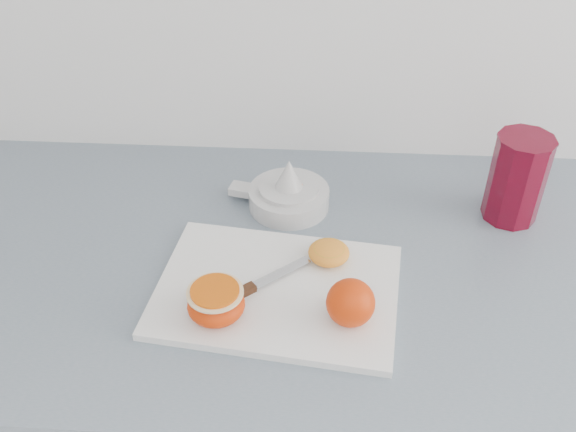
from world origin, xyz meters
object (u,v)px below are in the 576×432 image
Objects in this scene: citrus_juicer at (288,194)px; red_tumbler at (516,181)px; half_orange at (216,303)px; counter at (355,429)px; cutting_board at (277,291)px.

red_tumbler reaches higher than citrus_juicer.
red_tumbler is at bearing -0.57° from citrus_juicer.
counter is at bearing 33.44° from half_orange.
cutting_board is 4.37× the size of half_orange.
cutting_board reaches higher than counter.
counter is 0.50m from citrus_juicer.
citrus_juicer is at bearing 89.26° from cutting_board.
citrus_juicer is 0.36m from red_tumbler.
counter is 0.55m from half_orange.
counter is 13.68× the size of citrus_juicer.
half_orange is 0.51m from red_tumbler.
red_tumbler is (0.44, 0.26, 0.03)m from half_orange.
citrus_juicer is (-0.14, 0.12, 0.47)m from counter.
half_orange reaches higher than counter.
counter is 6.91× the size of cutting_board.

